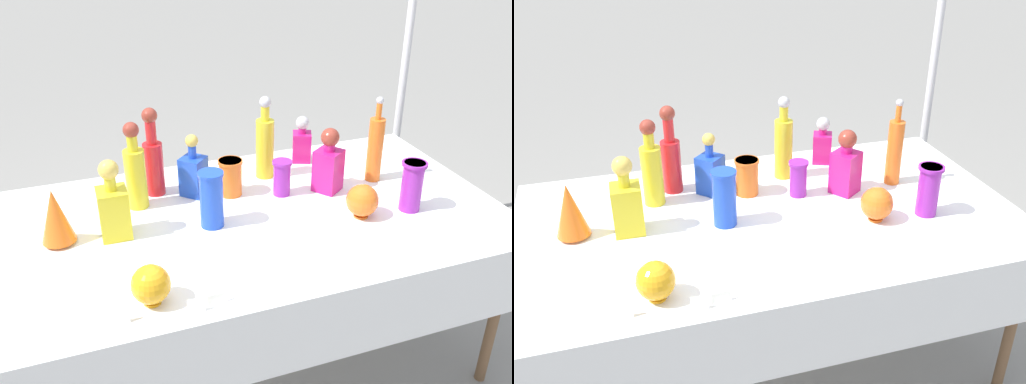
{
  "view_description": "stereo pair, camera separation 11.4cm",
  "coord_description": "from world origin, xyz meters",
  "views": [
    {
      "loc": [
        -0.67,
        -1.85,
        1.89
      ],
      "look_at": [
        0.0,
        0.0,
        0.86
      ],
      "focal_mm": 40.0,
      "sensor_mm": 36.0,
      "label": 1
    },
    {
      "loc": [
        -0.57,
        -1.88,
        1.89
      ],
      "look_at": [
        0.0,
        0.0,
        0.86
      ],
      "focal_mm": 40.0,
      "sensor_mm": 36.0,
      "label": 2
    }
  ],
  "objects": [
    {
      "name": "ground_plane",
      "position": [
        0.0,
        0.0,
        0.0
      ],
      "size": [
        40.0,
        40.0,
        0.0
      ],
      "primitive_type": "plane",
      "color": "gray"
    },
    {
      "name": "tall_bottle_0",
      "position": [
        -0.34,
        0.32,
        0.92
      ],
      "size": [
        0.08,
        0.08,
        0.38
      ],
      "color": "red",
      "rests_on": "display_table"
    },
    {
      "name": "canopy_pole",
      "position": [
        1.17,
        0.8,
        0.99
      ],
      "size": [
        0.18,
        0.18,
        2.5
      ],
      "color": "silver",
      "rests_on": "ground"
    },
    {
      "name": "round_bowl_1",
      "position": [
        0.38,
        -0.16,
        0.83
      ],
      "size": [
        0.13,
        0.13,
        0.14
      ],
      "color": "orange",
      "rests_on": "display_table"
    },
    {
      "name": "price_tag_right",
      "position": [
        -0.6,
        -0.47,
        0.78
      ],
      "size": [
        0.06,
        0.02,
        0.05
      ],
      "primitive_type": "cube",
      "rotation": [
        -0.21,
        0.0,
        -0.1
      ],
      "color": "white",
      "rests_on": "display_table"
    },
    {
      "name": "square_decanter_0",
      "position": [
        0.38,
        0.41,
        0.86
      ],
      "size": [
        0.11,
        0.11,
        0.22
      ],
      "color": "#C61972",
      "rests_on": "display_table"
    },
    {
      "name": "price_tag_center",
      "position": [
        -0.37,
        -0.49,
        0.78
      ],
      "size": [
        0.06,
        0.03,
        0.04
      ],
      "primitive_type": "cube",
      "rotation": [
        -0.21,
        0.0,
        -0.2
      ],
      "color": "white",
      "rests_on": "display_table"
    },
    {
      "name": "round_bowl_0",
      "position": [
        -0.49,
        -0.41,
        0.83
      ],
      "size": [
        0.12,
        0.12,
        0.13
      ],
      "color": "orange",
      "rests_on": "display_table"
    },
    {
      "name": "slender_vase_3",
      "position": [
        -0.19,
        -0.02,
        0.88
      ],
      "size": [
        0.1,
        0.1,
        0.22
      ],
      "color": "blue",
      "rests_on": "display_table"
    },
    {
      "name": "tall_bottle_3",
      "position": [
        -0.43,
        0.23,
        0.92
      ],
      "size": [
        0.08,
        0.08,
        0.36
      ],
      "color": "yellow",
      "rests_on": "display_table"
    },
    {
      "name": "slender_vase_0",
      "position": [
        -0.04,
        0.2,
        0.84
      ],
      "size": [
        0.1,
        0.1,
        0.16
      ],
      "color": "orange",
      "rests_on": "display_table"
    },
    {
      "name": "tall_bottle_2",
      "position": [
        0.16,
        0.31,
        0.92
      ],
      "size": [
        0.08,
        0.08,
        0.37
      ],
      "color": "yellow",
      "rests_on": "display_table"
    },
    {
      "name": "fluted_vase_0",
      "position": [
        -0.74,
        0.05,
        0.87
      ],
      "size": [
        0.12,
        0.12,
        0.22
      ],
      "color": "orange",
      "rests_on": "display_table"
    },
    {
      "name": "display_table",
      "position": [
        0.0,
        -0.03,
        0.71
      ],
      "size": [
        1.96,
        1.12,
        0.76
      ],
      "color": "white",
      "rests_on": "ground"
    },
    {
      "name": "tall_bottle_1",
      "position": [
        0.59,
        0.12,
        0.91
      ],
      "size": [
        0.07,
        0.07,
        0.38
      ],
      "color": "orange",
      "rests_on": "display_table"
    },
    {
      "name": "square_decanter_2",
      "position": [
        0.36,
        0.1,
        0.88
      ],
      "size": [
        0.14,
        0.14,
        0.28
      ],
      "color": "#C61972",
      "rests_on": "display_table"
    },
    {
      "name": "price_tag_left",
      "position": [
        -0.3,
        -0.48,
        0.78
      ],
      "size": [
        0.06,
        0.02,
        0.03
      ],
      "primitive_type": "cube",
      "rotation": [
        -0.21,
        0.0,
        0.04
      ],
      "color": "white",
      "rests_on": "display_table"
    },
    {
      "name": "square_decanter_3",
      "position": [
        -0.19,
        0.25,
        0.86
      ],
      "size": [
        0.13,
        0.13,
        0.27
      ],
      "color": "blue",
      "rests_on": "display_table"
    },
    {
      "name": "cardboard_box_behind_left",
      "position": [
        -0.08,
        0.91,
        0.16
      ],
      "size": [
        0.61,
        0.54,
        0.4
      ],
      "color": "tan",
      "rests_on": "ground"
    },
    {
      "name": "slender_vase_2",
      "position": [
        0.59,
        -0.17,
        0.87
      ],
      "size": [
        0.1,
        0.1,
        0.21
      ],
      "color": "purple",
      "rests_on": "display_table"
    },
    {
      "name": "square_decanter_1",
      "position": [
        -0.54,
        0.03,
        0.88
      ],
      "size": [
        0.11,
        0.11,
        0.31
      ],
      "color": "yellow",
      "rests_on": "display_table"
    },
    {
      "name": "slender_vase_1",
      "position": [
        0.16,
        0.13,
        0.84
      ],
      "size": [
        0.08,
        0.08,
        0.15
      ],
      "color": "purple",
      "rests_on": "display_table"
    }
  ]
}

